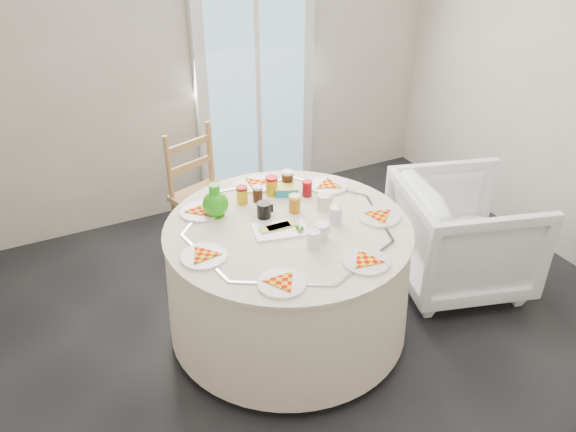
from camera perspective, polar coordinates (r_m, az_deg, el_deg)
name	(u,v)px	position (r m, az deg, el deg)	size (l,w,h in m)	color
floor	(331,349)	(3.42, 4.42, -13.35)	(4.00, 4.00, 0.00)	black
wall_back	(203,49)	(4.41, -8.65, 16.41)	(4.00, 0.02, 2.60)	#BCB5A3
glass_door	(256,77)	(4.57, -3.31, 13.95)	(1.00, 0.08, 2.10)	silver
table	(288,278)	(3.32, 0.00, -6.30)	(1.42, 1.42, 0.72)	#FAE8BF
wooden_chair	(207,195)	(4.01, -8.22, 2.11)	(0.42, 0.40, 0.93)	#A6804C
armchair	(463,233)	(3.87, 17.32, -1.64)	(0.80, 0.75, 0.83)	white
place_settings	(288,221)	(3.10, 0.00, -0.48)	(1.29, 1.29, 0.02)	white
jar_cluster	(274,187)	(3.33, -1.48, 2.95)	(0.44, 0.22, 0.13)	#A64E26
butter_tub	(286,187)	(3.41, -0.16, 2.98)	(0.14, 0.10, 0.06)	teal
green_pitcher	(215,195)	(3.17, -7.44, 2.16)	(0.15, 0.15, 0.19)	#29A311
cheese_platter	(280,225)	(3.05, -0.80, -0.92)	(0.29, 0.19, 0.04)	silver
mugs_glasses	(302,208)	(3.14, 1.43, 0.82)	(0.60, 0.60, 0.11)	#9E9E9E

